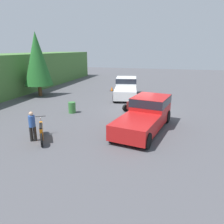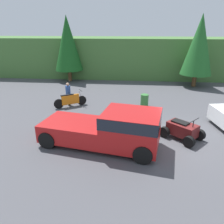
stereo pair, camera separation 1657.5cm
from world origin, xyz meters
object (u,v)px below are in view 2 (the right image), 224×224
at_px(quad_atv, 182,130).
at_px(rider_person, 68,93).
at_px(steel_barrel, 144,100).
at_px(pickup_truck_red, 111,128).
at_px(dirt_bike, 70,100).

relative_size(quad_atv, rider_person, 1.39).
xyz_separation_m(quad_atv, steel_barrel, (-1.74, 4.98, -0.05)).
distance_m(pickup_truck_red, quad_atv, 3.85).
relative_size(quad_atv, steel_barrel, 2.70).
bearing_deg(pickup_truck_red, rider_person, 133.96).
xyz_separation_m(dirt_bike, quad_atv, (7.18, -4.29, -0.01)).
height_order(dirt_bike, rider_person, rider_person).
bearing_deg(steel_barrel, pickup_truck_red, -107.09).
height_order(dirt_bike, steel_barrel, dirt_bike).
relative_size(rider_person, steel_barrel, 1.95).
xyz_separation_m(pickup_truck_red, steel_barrel, (1.89, 6.15, -0.57)).
xyz_separation_m(quad_atv, rider_person, (-7.42, 4.67, 0.45)).
height_order(pickup_truck_red, quad_atv, pickup_truck_red).
distance_m(dirt_bike, quad_atv, 8.36).
bearing_deg(dirt_bike, steel_barrel, -25.27).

